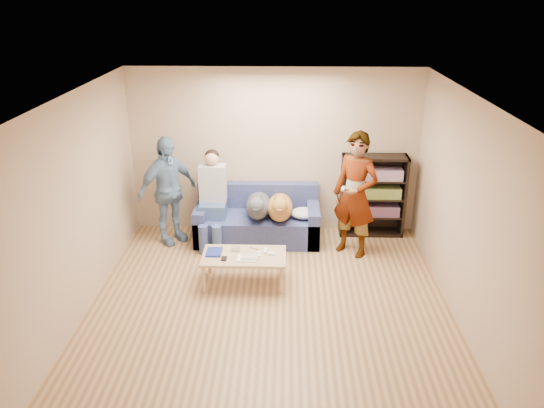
{
  "coord_description": "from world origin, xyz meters",
  "views": [
    {
      "loc": [
        0.19,
        -5.45,
        3.7
      ],
      "look_at": [
        0.0,
        1.2,
        0.95
      ],
      "focal_mm": 35.0,
      "sensor_mm": 36.0,
      "label": 1
    }
  ],
  "objects_px": {
    "person_standing_right": "(355,195)",
    "sofa": "(258,221)",
    "camera_silver": "(236,249)",
    "person_seated": "(212,195)",
    "dog_gray": "(258,206)",
    "notebook_blue": "(214,252)",
    "dog_tan": "(280,207)",
    "person_standing_left": "(168,191)",
    "bookshelf": "(373,194)",
    "coffee_table": "(244,258)"
  },
  "relations": [
    {
      "from": "notebook_blue",
      "to": "sofa",
      "type": "height_order",
      "value": "sofa"
    },
    {
      "from": "person_standing_right",
      "to": "bookshelf",
      "type": "relative_size",
      "value": 1.42
    },
    {
      "from": "notebook_blue",
      "to": "person_seated",
      "type": "relative_size",
      "value": 0.18
    },
    {
      "from": "dog_gray",
      "to": "sofa",
      "type": "bearing_deg",
      "value": 95.62
    },
    {
      "from": "notebook_blue",
      "to": "camera_silver",
      "type": "distance_m",
      "value": 0.29
    },
    {
      "from": "person_standing_right",
      "to": "coffee_table",
      "type": "relative_size",
      "value": 1.68
    },
    {
      "from": "person_seated",
      "to": "dog_tan",
      "type": "xyz_separation_m",
      "value": [
        1.02,
        -0.1,
        -0.15
      ]
    },
    {
      "from": "person_standing_right",
      "to": "dog_tan",
      "type": "bearing_deg",
      "value": -156.72
    },
    {
      "from": "camera_silver",
      "to": "sofa",
      "type": "bearing_deg",
      "value": 79.89
    },
    {
      "from": "person_standing_right",
      "to": "dog_tan",
      "type": "xyz_separation_m",
      "value": [
        -1.08,
        0.23,
        -0.3
      ]
    },
    {
      "from": "notebook_blue",
      "to": "dog_tan",
      "type": "bearing_deg",
      "value": 52.17
    },
    {
      "from": "person_standing_right",
      "to": "sofa",
      "type": "bearing_deg",
      "value": -162.63
    },
    {
      "from": "person_standing_right",
      "to": "person_seated",
      "type": "xyz_separation_m",
      "value": [
        -2.11,
        0.33,
        -0.15
      ]
    },
    {
      "from": "dog_gray",
      "to": "person_seated",
      "type": "bearing_deg",
      "value": 175.72
    },
    {
      "from": "notebook_blue",
      "to": "dog_gray",
      "type": "xyz_separation_m",
      "value": [
        0.52,
        1.15,
        0.19
      ]
    },
    {
      "from": "sofa",
      "to": "bookshelf",
      "type": "xyz_separation_m",
      "value": [
        1.8,
        0.23,
        0.4
      ]
    },
    {
      "from": "person_standing_left",
      "to": "camera_silver",
      "type": "bearing_deg",
      "value": -88.97
    },
    {
      "from": "person_standing_right",
      "to": "person_seated",
      "type": "relative_size",
      "value": 1.26
    },
    {
      "from": "person_seated",
      "to": "dog_tan",
      "type": "relative_size",
      "value": 1.28
    },
    {
      "from": "person_standing_right",
      "to": "sofa",
      "type": "relative_size",
      "value": 0.97
    },
    {
      "from": "notebook_blue",
      "to": "camera_silver",
      "type": "xyz_separation_m",
      "value": [
        0.28,
        0.07,
        0.01
      ]
    },
    {
      "from": "person_seated",
      "to": "person_standing_right",
      "type": "bearing_deg",
      "value": -8.93
    },
    {
      "from": "dog_tan",
      "to": "dog_gray",
      "type": "bearing_deg",
      "value": 170.98
    },
    {
      "from": "person_standing_left",
      "to": "person_seated",
      "type": "bearing_deg",
      "value": -42.62
    },
    {
      "from": "person_standing_right",
      "to": "sofa",
      "type": "distance_m",
      "value": 1.63
    },
    {
      "from": "person_standing_left",
      "to": "person_seated",
      "type": "relative_size",
      "value": 1.14
    },
    {
      "from": "person_standing_left",
      "to": "sofa",
      "type": "relative_size",
      "value": 0.88
    },
    {
      "from": "person_standing_right",
      "to": "bookshelf",
      "type": "xyz_separation_m",
      "value": [
        0.37,
        0.69,
        -0.24
      ]
    },
    {
      "from": "person_standing_right",
      "to": "camera_silver",
      "type": "relative_size",
      "value": 16.78
    },
    {
      "from": "dog_tan",
      "to": "person_seated",
      "type": "bearing_deg",
      "value": 174.17
    },
    {
      "from": "notebook_blue",
      "to": "coffee_table",
      "type": "bearing_deg",
      "value": -7.13
    },
    {
      "from": "sofa",
      "to": "dog_tan",
      "type": "relative_size",
      "value": 1.65
    },
    {
      "from": "person_standing_left",
      "to": "dog_gray",
      "type": "relative_size",
      "value": 1.36
    },
    {
      "from": "person_standing_right",
      "to": "notebook_blue",
      "type": "distance_m",
      "value": 2.18
    },
    {
      "from": "person_standing_right",
      "to": "dog_tan",
      "type": "relative_size",
      "value": 1.6
    },
    {
      "from": "sofa",
      "to": "dog_tan",
      "type": "height_order",
      "value": "dog_tan"
    },
    {
      "from": "coffee_table",
      "to": "person_standing_right",
      "type": "bearing_deg",
      "value": 31.06
    },
    {
      "from": "person_standing_right",
      "to": "sofa",
      "type": "xyz_separation_m",
      "value": [
        -1.43,
        0.46,
        -0.64
      ]
    },
    {
      "from": "camera_silver",
      "to": "person_seated",
      "type": "bearing_deg",
      "value": 111.58
    },
    {
      "from": "person_seated",
      "to": "bookshelf",
      "type": "relative_size",
      "value": 1.13
    },
    {
      "from": "person_seated",
      "to": "person_standing_left",
      "type": "bearing_deg",
      "value": -178.53
    },
    {
      "from": "camera_silver",
      "to": "bookshelf",
      "type": "distance_m",
      "value": 2.53
    },
    {
      "from": "person_seated",
      "to": "sofa",
      "type": "bearing_deg",
      "value": 10.63
    },
    {
      "from": "notebook_blue",
      "to": "bookshelf",
      "type": "distance_m",
      "value": 2.8
    },
    {
      "from": "person_standing_left",
      "to": "bookshelf",
      "type": "distance_m",
      "value": 3.18
    },
    {
      "from": "camera_silver",
      "to": "sofa",
      "type": "height_order",
      "value": "sofa"
    },
    {
      "from": "person_seated",
      "to": "dog_gray",
      "type": "bearing_deg",
      "value": -4.28
    },
    {
      "from": "dog_gray",
      "to": "coffee_table",
      "type": "bearing_deg",
      "value": -95.82
    },
    {
      "from": "notebook_blue",
      "to": "dog_tan",
      "type": "distance_m",
      "value": 1.41
    },
    {
      "from": "dog_tan",
      "to": "notebook_blue",
      "type": "bearing_deg",
      "value": -127.83
    }
  ]
}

